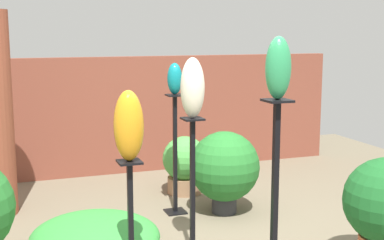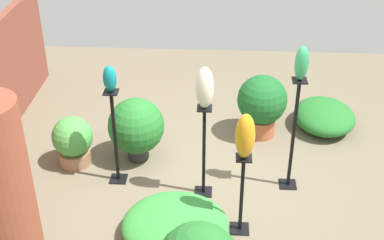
{
  "view_description": "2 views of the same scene",
  "coord_description": "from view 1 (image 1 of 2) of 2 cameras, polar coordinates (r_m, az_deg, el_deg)",
  "views": [
    {
      "loc": [
        -1.58,
        -3.95,
        1.82
      ],
      "look_at": [
        -0.05,
        0.29,
        1.06
      ],
      "focal_mm": 50.0,
      "sensor_mm": 36.0,
      "label": 1
    },
    {
      "loc": [
        -5.1,
        -0.19,
        3.94
      ],
      "look_at": [
        -0.05,
        0.09,
        0.92
      ],
      "focal_mm": 50.0,
      "sensor_mm": 36.0,
      "label": 2
    }
  ],
  "objects": [
    {
      "name": "art_vase_teal",
      "position": [
        5.21,
        -1.86,
        4.43
      ],
      "size": [
        0.15,
        0.15,
        0.31
      ],
      "primitive_type": "ellipsoid",
      "color": "#0F727A",
      "rests_on": "pedestal_teal"
    },
    {
      "name": "pedestal_teal",
      "position": [
        5.34,
        -1.81,
        -4.22
      ],
      "size": [
        0.2,
        0.2,
        1.2
      ],
      "color": "black",
      "rests_on": "ground"
    },
    {
      "name": "foliage_bed_west",
      "position": [
        4.54,
        -10.29,
        -12.19
      ],
      "size": [
        1.06,
        1.12,
        0.3
      ],
      "primitive_type": "ellipsoid",
      "color": "#338C38",
      "rests_on": "ground"
    },
    {
      "name": "pedestal_amber",
      "position": [
        3.85,
        -6.54,
        -11.81
      ],
      "size": [
        0.2,
        0.2,
        0.94
      ],
      "color": "black",
      "rests_on": "ground"
    },
    {
      "name": "art_vase_jade",
      "position": [
        3.33,
        9.18,
        5.5
      ],
      "size": [
        0.16,
        0.15,
        0.39
      ],
      "primitive_type": "ellipsoid",
      "color": "#2D9356",
      "rests_on": "pedestal_jade"
    },
    {
      "name": "brick_wall_back",
      "position": [
        6.93,
        -6.42,
        0.55
      ],
      "size": [
        5.6,
        0.12,
        1.5
      ],
      "primitive_type": "cube",
      "color": "brown",
      "rests_on": "ground"
    },
    {
      "name": "pedestal_jade",
      "position": [
        3.52,
        8.77,
        -10.05
      ],
      "size": [
        0.2,
        0.2,
        1.4
      ],
      "color": "black",
      "rests_on": "ground"
    },
    {
      "name": "potted_plant_front_left",
      "position": [
        6.04,
        -0.77,
        -4.65
      ],
      "size": [
        0.5,
        0.5,
        0.65
      ],
      "color": "#936B4C",
      "rests_on": "ground"
    },
    {
      "name": "potted_plant_mid_left",
      "position": [
        5.37,
        3.49,
        -5.08
      ],
      "size": [
        0.7,
        0.7,
        0.83
      ],
      "color": "#2D2D33",
      "rests_on": "ground"
    },
    {
      "name": "pedestal_ivory",
      "position": [
        4.35,
        0.06,
        -7.85
      ],
      "size": [
        0.2,
        0.2,
        1.14
      ],
      "color": "black",
      "rests_on": "ground"
    },
    {
      "name": "art_vase_ivory",
      "position": [
        4.17,
        0.06,
        3.44
      ],
      "size": [
        0.19,
        0.19,
        0.47
      ],
      "primitive_type": "ellipsoid",
      "color": "beige",
      "rests_on": "pedestal_ivory"
    },
    {
      "name": "art_vase_amber",
      "position": [
        3.64,
        -6.76,
        -0.62
      ],
      "size": [
        0.21,
        0.19,
        0.49
      ],
      "primitive_type": "ellipsoid",
      "color": "orange",
      "rests_on": "pedestal_amber"
    }
  ]
}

